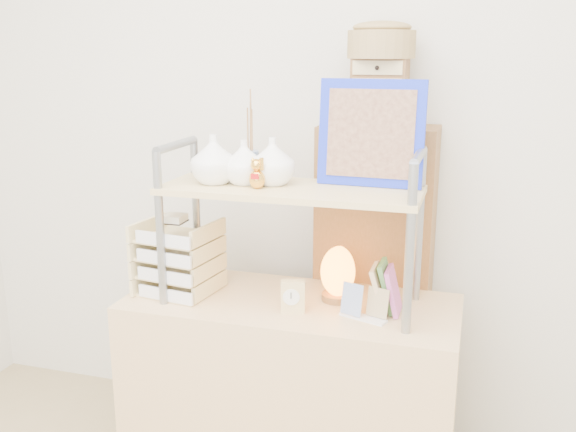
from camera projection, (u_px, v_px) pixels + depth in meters
name	position (u px, v px, depth m)	size (l,w,h in m)	color
room_shell	(182.00, 18.00, 1.34)	(3.42, 3.41, 2.61)	silver
desk	(291.00, 394.00, 2.41)	(1.20, 0.50, 0.75)	tan
cabinet	(373.00, 292.00, 2.61)	(0.45, 0.24, 1.35)	brown
hutch	(278.00, 175.00, 2.23)	(0.90, 0.34, 0.79)	gray
letter_tray	(177.00, 262.00, 2.37)	(0.28, 0.27, 0.30)	#CDB67B
salt_lamp	(338.00, 273.00, 2.30)	(0.13, 0.13, 0.20)	brown
desk_clock	(293.00, 297.00, 2.20)	(0.09, 0.06, 0.12)	#D9BD74
postcard_stand	(364.00, 309.00, 2.16)	(0.17, 0.10, 0.12)	white
drawer_chest	(380.00, 93.00, 2.39)	(0.20, 0.16, 0.25)	brown
woven_basket	(381.00, 44.00, 2.35)	(0.25, 0.25, 0.10)	olive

